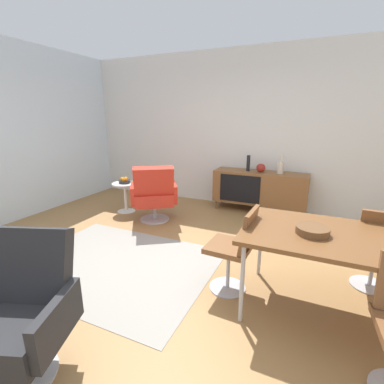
{
  "coord_description": "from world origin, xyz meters",
  "views": [
    {
      "loc": [
        1.22,
        -2.45,
        1.66
      ],
      "look_at": [
        -0.07,
        0.41,
        0.79
      ],
      "focal_mm": 25.64,
      "sensor_mm": 36.0,
      "label": 1
    }
  ],
  "objects_px": {
    "wooden_bowl_on_table": "(313,230)",
    "side_table_round": "(125,194)",
    "dining_table": "(345,241)",
    "sideboard": "(259,188)",
    "vase_sculptural_dark": "(261,168)",
    "vase_ceramic_small": "(280,167)",
    "armchair_black_shell": "(14,310)",
    "dining_chair_near_window": "(235,246)",
    "dining_chair_back_right": "(378,246)",
    "fruit_bowl": "(124,181)",
    "lounge_chair_red": "(154,193)",
    "vase_cobalt": "(248,163)"
  },
  "relations": [
    {
      "from": "sideboard",
      "to": "dining_table",
      "type": "xyz_separation_m",
      "value": [
        1.13,
        -2.43,
        0.26
      ]
    },
    {
      "from": "wooden_bowl_on_table",
      "to": "dining_chair_near_window",
      "type": "xyz_separation_m",
      "value": [
        -0.64,
        0.06,
        -0.3
      ]
    },
    {
      "from": "sideboard",
      "to": "armchair_black_shell",
      "type": "bearing_deg",
      "value": -101.92
    },
    {
      "from": "armchair_black_shell",
      "to": "fruit_bowl",
      "type": "height_order",
      "value": "armchair_black_shell"
    },
    {
      "from": "dining_table",
      "to": "side_table_round",
      "type": "height_order",
      "value": "dining_table"
    },
    {
      "from": "wooden_bowl_on_table",
      "to": "dining_chair_back_right",
      "type": "bearing_deg",
      "value": 46.13
    },
    {
      "from": "dining_chair_near_window",
      "to": "lounge_chair_red",
      "type": "bearing_deg",
      "value": 143.08
    },
    {
      "from": "vase_ceramic_small",
      "to": "dining_table",
      "type": "bearing_deg",
      "value": -71.8
    },
    {
      "from": "vase_sculptural_dark",
      "to": "dining_chair_back_right",
      "type": "distance_m",
      "value": 2.4
    },
    {
      "from": "vase_ceramic_small",
      "to": "dining_chair_back_right",
      "type": "xyz_separation_m",
      "value": [
        1.15,
        -1.87,
        -0.36
      ]
    },
    {
      "from": "sideboard",
      "to": "side_table_round",
      "type": "xyz_separation_m",
      "value": [
        -2.17,
        -0.97,
        -0.12
      ]
    },
    {
      "from": "sideboard",
      "to": "vase_ceramic_small",
      "type": "distance_m",
      "value": 0.51
    },
    {
      "from": "vase_ceramic_small",
      "to": "side_table_round",
      "type": "xyz_separation_m",
      "value": [
        -2.5,
        -0.97,
        -0.5
      ]
    },
    {
      "from": "wooden_bowl_on_table",
      "to": "armchair_black_shell",
      "type": "height_order",
      "value": "armchair_black_shell"
    },
    {
      "from": "sideboard",
      "to": "fruit_bowl",
      "type": "xyz_separation_m",
      "value": [
        -2.17,
        -0.97,
        0.12
      ]
    },
    {
      "from": "vase_cobalt",
      "to": "vase_ceramic_small",
      "type": "height_order",
      "value": "vase_ceramic_small"
    },
    {
      "from": "dining_chair_near_window",
      "to": "fruit_bowl",
      "type": "relative_size",
      "value": 4.28
    },
    {
      "from": "side_table_round",
      "to": "fruit_bowl",
      "type": "xyz_separation_m",
      "value": [
        0.0,
        -0.0,
        0.24
      ]
    },
    {
      "from": "lounge_chair_red",
      "to": "side_table_round",
      "type": "distance_m",
      "value": 0.77
    },
    {
      "from": "armchair_black_shell",
      "to": "lounge_chair_red",
      "type": "bearing_deg",
      "value": 103.13
    },
    {
      "from": "vase_ceramic_small",
      "to": "armchair_black_shell",
      "type": "height_order",
      "value": "vase_ceramic_small"
    },
    {
      "from": "vase_ceramic_small",
      "to": "wooden_bowl_on_table",
      "type": "bearing_deg",
      "value": -77.49
    },
    {
      "from": "vase_cobalt",
      "to": "vase_sculptural_dark",
      "type": "bearing_deg",
      "value": 0.0
    },
    {
      "from": "dining_chair_back_right",
      "to": "fruit_bowl",
      "type": "relative_size",
      "value": 4.28
    },
    {
      "from": "vase_cobalt",
      "to": "fruit_bowl",
      "type": "xyz_separation_m",
      "value": [
        -1.95,
        -0.97,
        -0.29
      ]
    },
    {
      "from": "dining_table",
      "to": "dining_chair_near_window",
      "type": "bearing_deg",
      "value": -179.81
    },
    {
      "from": "wooden_bowl_on_table",
      "to": "fruit_bowl",
      "type": "xyz_separation_m",
      "value": [
        -3.05,
        1.52,
        -0.21
      ]
    },
    {
      "from": "vase_sculptural_dark",
      "to": "dining_chair_back_right",
      "type": "relative_size",
      "value": 0.18
    },
    {
      "from": "vase_cobalt",
      "to": "lounge_chair_red",
      "type": "xyz_separation_m",
      "value": [
        -1.22,
        -1.17,
        -0.39
      ]
    },
    {
      "from": "dining_table",
      "to": "wooden_bowl_on_table",
      "type": "height_order",
      "value": "wooden_bowl_on_table"
    },
    {
      "from": "fruit_bowl",
      "to": "armchair_black_shell",
      "type": "bearing_deg",
      "value": -64.94
    },
    {
      "from": "dining_table",
      "to": "lounge_chair_red",
      "type": "height_order",
      "value": "lounge_chair_red"
    },
    {
      "from": "wooden_bowl_on_table",
      "to": "vase_sculptural_dark",
      "type": "bearing_deg",
      "value": 109.4
    },
    {
      "from": "vase_ceramic_small",
      "to": "lounge_chair_red",
      "type": "height_order",
      "value": "vase_ceramic_small"
    },
    {
      "from": "dining_table",
      "to": "fruit_bowl",
      "type": "distance_m",
      "value": 3.61
    },
    {
      "from": "armchair_black_shell",
      "to": "fruit_bowl",
      "type": "distance_m",
      "value": 3.2
    },
    {
      "from": "dining_chair_near_window",
      "to": "side_table_round",
      "type": "bearing_deg",
      "value": 148.64
    },
    {
      "from": "sideboard",
      "to": "vase_sculptural_dark",
      "type": "relative_size",
      "value": 10.42
    },
    {
      "from": "sideboard",
      "to": "dining_chair_near_window",
      "type": "relative_size",
      "value": 1.87
    },
    {
      "from": "side_table_round",
      "to": "vase_ceramic_small",
      "type": "bearing_deg",
      "value": 21.17
    },
    {
      "from": "lounge_chair_red",
      "to": "side_table_round",
      "type": "bearing_deg",
      "value": 164.27
    },
    {
      "from": "armchair_black_shell",
      "to": "side_table_round",
      "type": "distance_m",
      "value": 3.2
    },
    {
      "from": "dining_chair_near_window",
      "to": "side_table_round",
      "type": "height_order",
      "value": "dining_chair_near_window"
    },
    {
      "from": "dining_table",
      "to": "armchair_black_shell",
      "type": "distance_m",
      "value": 2.42
    },
    {
      "from": "wooden_bowl_on_table",
      "to": "armchair_black_shell",
      "type": "relative_size",
      "value": 0.27
    },
    {
      "from": "wooden_bowl_on_table",
      "to": "fruit_bowl",
      "type": "distance_m",
      "value": 3.41
    },
    {
      "from": "sideboard",
      "to": "dining_chair_near_window",
      "type": "bearing_deg",
      "value": -84.44
    },
    {
      "from": "vase_ceramic_small",
      "to": "vase_sculptural_dark",
      "type": "bearing_deg",
      "value": -180.0
    },
    {
      "from": "vase_cobalt",
      "to": "dining_chair_back_right",
      "type": "height_order",
      "value": "vase_cobalt"
    },
    {
      "from": "wooden_bowl_on_table",
      "to": "side_table_round",
      "type": "distance_m",
      "value": 3.44
    }
  ]
}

